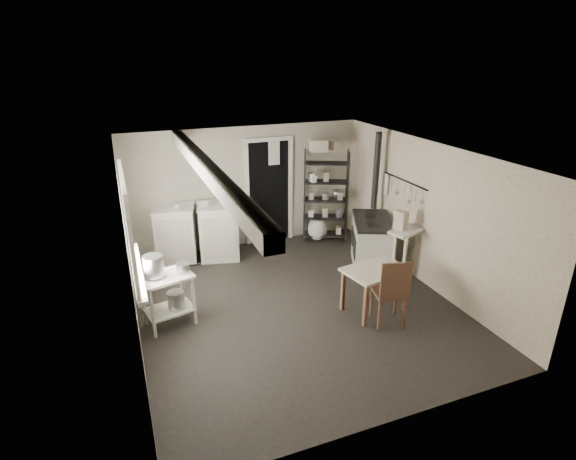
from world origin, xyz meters
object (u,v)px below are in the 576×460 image
object	(u,v)px
stockpot	(154,266)
chair	(389,292)
flour_sack	(318,229)
shelf_rack	(326,195)
work_table	(374,287)
prep_table	(169,299)
base_cabinets	(198,234)
stove	(371,243)

from	to	relation	value
stockpot	chair	world-z (taller)	stockpot
flour_sack	shelf_rack	bearing A→B (deg)	-9.55
stockpot	flour_sack	bearing A→B (deg)	31.23
shelf_rack	flour_sack	xyz separation A→B (m)	(-0.14, 0.02, -0.71)
work_table	prep_table	bearing A→B (deg)	166.11
stockpot	base_cabinets	size ratio (longest dim) A/B	0.18
base_cabinets	chair	xyz separation A→B (m)	(2.06, -3.08, 0.03)
stove	flour_sack	size ratio (longest dim) A/B	2.31
prep_table	base_cabinets	size ratio (longest dim) A/B	0.50
stockpot	chair	xyz separation A→B (m)	(2.99, -1.04, -0.45)
flour_sack	chair	bearing A→B (deg)	-96.12
shelf_rack	work_table	distance (m)	2.78
shelf_rack	stove	size ratio (longest dim) A/B	1.64
stockpot	base_cabinets	world-z (taller)	stockpot
stove	flour_sack	bearing A→B (deg)	129.72
stockpot	chair	bearing A→B (deg)	-19.10
stockpot	stove	world-z (taller)	stockpot
prep_table	work_table	world-z (taller)	prep_table
prep_table	chair	xyz separation A→B (m)	(2.85, -1.04, 0.08)
base_cabinets	flour_sack	bearing A→B (deg)	11.96
prep_table	stockpot	distance (m)	0.56
stove	base_cabinets	bearing A→B (deg)	177.13
stove	work_table	distance (m)	1.48
stockpot	stove	bearing A→B (deg)	9.25
chair	flour_sack	world-z (taller)	chair
base_cabinets	work_table	distance (m)	3.42
prep_table	flour_sack	bearing A→B (deg)	32.24
prep_table	flour_sack	distance (m)	3.76
work_table	flour_sack	world-z (taller)	work_table
stockpot	stove	distance (m)	3.78
base_cabinets	work_table	bearing A→B (deg)	-40.50
stockpot	shelf_rack	world-z (taller)	shelf_rack
base_cabinets	work_table	size ratio (longest dim) A/B	1.74
base_cabinets	stockpot	bearing A→B (deg)	-101.71
prep_table	work_table	xyz separation A→B (m)	(2.83, -0.70, -0.02)
shelf_rack	stove	world-z (taller)	shelf_rack
chair	flour_sack	bearing A→B (deg)	97.50
stockpot	shelf_rack	size ratio (longest dim) A/B	0.16
stockpot	work_table	distance (m)	3.10
prep_table	flour_sack	world-z (taller)	prep_table
stockpot	work_table	xyz separation A→B (m)	(2.97, -0.69, -0.56)
base_cabinets	work_table	xyz separation A→B (m)	(2.04, -2.74, -0.08)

